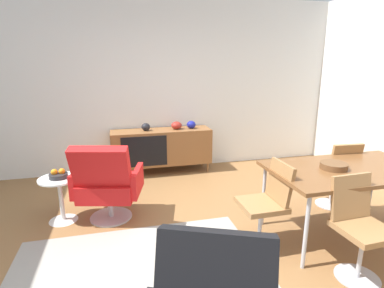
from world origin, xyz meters
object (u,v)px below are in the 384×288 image
object	(u,v)px
wooden_bowl_on_table	(334,166)
dining_chair_near_window	(267,202)
dining_table	(349,172)
dining_chair_back_right	(337,172)
sideboard	(161,147)
side_table_round	(61,194)
vase_cobalt	(177,125)
vase_ceramic_small	(146,127)
dining_chair_front_left	(359,224)
lounge_chair_red	(107,182)
fruit_bowl	(58,175)
vase_sculptural_dark	(191,125)

from	to	relation	value
wooden_bowl_on_table	dining_chair_near_window	size ratio (longest dim) A/B	0.30
dining_table	dining_chair_back_right	xyz separation A→B (m)	(0.35, 0.56, -0.23)
sideboard	side_table_round	bearing A→B (deg)	-135.53
sideboard	dining_chair_back_right	world-z (taller)	dining_chair_back_right
sideboard	vase_cobalt	world-z (taller)	vase_cobalt
vase_ceramic_small	dining_chair_front_left	bearing A→B (deg)	-63.65
lounge_chair_red	fruit_bowl	size ratio (longest dim) A/B	4.73
lounge_chair_red	dining_table	bearing A→B (deg)	-20.61
vase_ceramic_small	side_table_round	world-z (taller)	vase_ceramic_small
sideboard	wooden_bowl_on_table	bearing A→B (deg)	-59.50
sideboard	dining_table	bearing A→B (deg)	-56.54
sideboard	dining_table	world-z (taller)	dining_table
fruit_bowl	vase_sculptural_dark	bearing A→B (deg)	35.57
vase_cobalt	dining_chair_back_right	distance (m)	2.45
dining_table	lounge_chair_red	size ratio (longest dim) A/B	1.69
dining_chair_near_window	dining_chair_back_right	bearing A→B (deg)	24.34
wooden_bowl_on_table	dining_chair_back_right	distance (m)	0.81
dining_chair_near_window	dining_chair_front_left	xyz separation A→B (m)	(0.54, -0.56, 0.00)
lounge_chair_red	side_table_round	bearing A→B (deg)	165.71
dining_chair_back_right	sideboard	bearing A→B (deg)	136.67
vase_cobalt	dining_table	distance (m)	2.69
dining_chair_back_right	dining_table	bearing A→B (deg)	-121.74
dining_chair_front_left	sideboard	bearing A→B (deg)	112.43
dining_chair_front_left	dining_table	bearing A→B (deg)	57.78
dining_chair_back_right	lounge_chair_red	distance (m)	2.75
lounge_chair_red	side_table_round	world-z (taller)	lounge_chair_red
dining_chair_back_right	wooden_bowl_on_table	bearing A→B (deg)	-134.03
dining_table	dining_chair_back_right	distance (m)	0.70
lounge_chair_red	fruit_bowl	world-z (taller)	lounge_chair_red
wooden_bowl_on_table	lounge_chair_red	xyz separation A→B (m)	(-2.21, 0.88, -0.30)
vase_cobalt	dining_chair_near_window	xyz separation A→B (m)	(0.41, -2.35, -0.31)
vase_cobalt	dining_chair_near_window	size ratio (longest dim) A/B	0.20
side_table_round	fruit_bowl	xyz separation A→B (m)	(-0.00, 0.00, 0.23)
vase_ceramic_small	wooden_bowl_on_table	xyz separation A→B (m)	(1.62, -2.34, -0.01)
fruit_bowl	dining_chair_near_window	bearing A→B (deg)	-27.10
vase_cobalt	lounge_chair_red	xyz separation A→B (m)	(-1.09, -1.46, -0.31)
dining_chair_back_right	vase_ceramic_small	bearing A→B (deg)	140.03
vase_ceramic_small	lounge_chair_red	size ratio (longest dim) A/B	0.14
lounge_chair_red	side_table_round	size ratio (longest dim) A/B	1.82
wooden_bowl_on_table	lounge_chair_red	size ratio (longest dim) A/B	0.27
dining_chair_back_right	lounge_chair_red	bearing A→B (deg)	172.95
side_table_round	dining_chair_near_window	bearing A→B (deg)	-27.06
dining_chair_front_left	vase_sculptural_dark	bearing A→B (deg)	103.51
dining_table	fruit_bowl	world-z (taller)	dining_table
dining_chair_back_right	dining_chair_front_left	world-z (taller)	same
vase_sculptural_dark	sideboard	bearing A→B (deg)	-179.79
fruit_bowl	side_table_round	bearing A→B (deg)	-86.84
vase_cobalt	dining_chair_front_left	distance (m)	3.08
dining_chair_front_left	lounge_chair_red	distance (m)	2.50
vase_ceramic_small	wooden_bowl_on_table	world-z (taller)	vase_ceramic_small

